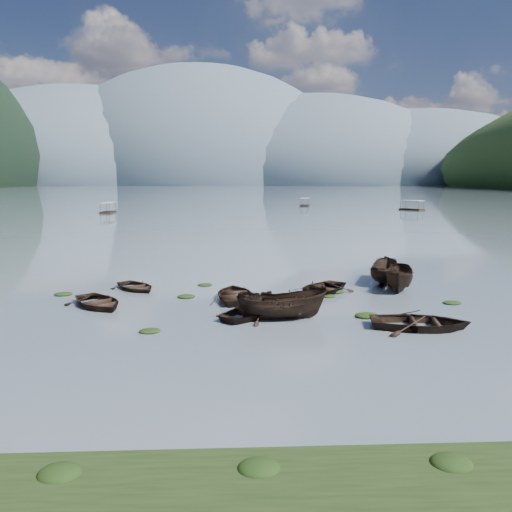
{
  "coord_description": "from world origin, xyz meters",
  "views": [
    {
      "loc": [
        -1.59,
        -23.72,
        7.46
      ],
      "look_at": [
        0.0,
        12.0,
        2.0
      ],
      "focal_mm": 35.0,
      "sensor_mm": 36.0,
      "label": 1
    }
  ],
  "objects_px": {
    "pontoon_left": "(108,213)",
    "pontoon_centre": "(305,206)",
    "rowboat_0": "(98,306)",
    "rowboat_3": "(235,299)"
  },
  "relations": [
    {
      "from": "rowboat_0",
      "to": "rowboat_3",
      "type": "distance_m",
      "value": 8.32
    },
    {
      "from": "pontoon_centre",
      "to": "rowboat_0",
      "type": "bearing_deg",
      "value": -90.38
    },
    {
      "from": "pontoon_centre",
      "to": "pontoon_left",
      "type": "bearing_deg",
      "value": -136.62
    },
    {
      "from": "rowboat_0",
      "to": "pontoon_left",
      "type": "height_order",
      "value": "pontoon_left"
    },
    {
      "from": "pontoon_left",
      "to": "pontoon_centre",
      "type": "xyz_separation_m",
      "value": [
        49.08,
        27.99,
        0.0
      ]
    },
    {
      "from": "pontoon_left",
      "to": "pontoon_centre",
      "type": "relative_size",
      "value": 1.05
    },
    {
      "from": "pontoon_left",
      "to": "rowboat_0",
      "type": "bearing_deg",
      "value": -76.19
    },
    {
      "from": "rowboat_0",
      "to": "pontoon_left",
      "type": "xyz_separation_m",
      "value": [
        -20.56,
        85.91,
        0.0
      ]
    },
    {
      "from": "pontoon_left",
      "to": "pontoon_centre",
      "type": "height_order",
      "value": "pontoon_left"
    },
    {
      "from": "pontoon_left",
      "to": "pontoon_centre",
      "type": "bearing_deg",
      "value": 30.05
    }
  ]
}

